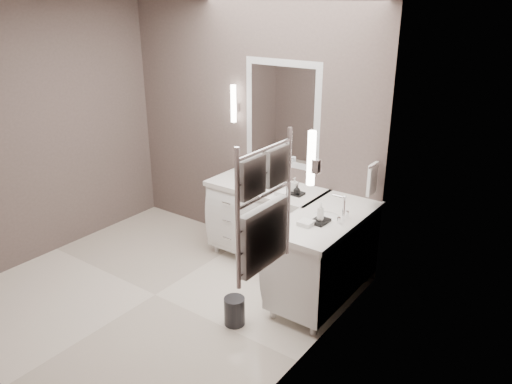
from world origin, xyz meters
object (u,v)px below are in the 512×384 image
Objects in this scene: vanity_back at (266,217)px; towel_ladder at (264,215)px; waste_bin at (235,311)px; vanity_right at (325,252)px.

vanity_back is 2.16m from towel_ladder.
vanity_back reaches higher than waste_bin.
vanity_back and vanity_right have the same top height.
vanity_back is 4.86× the size of waste_bin.
towel_ladder reaches higher than vanity_right.
towel_ladder reaches higher than vanity_back.
vanity_right is at bearing 99.84° from towel_ladder.
vanity_right reaches higher than waste_bin.
vanity_back is at bearing 111.70° from waste_bin.
waste_bin is at bearing -117.81° from vanity_right.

